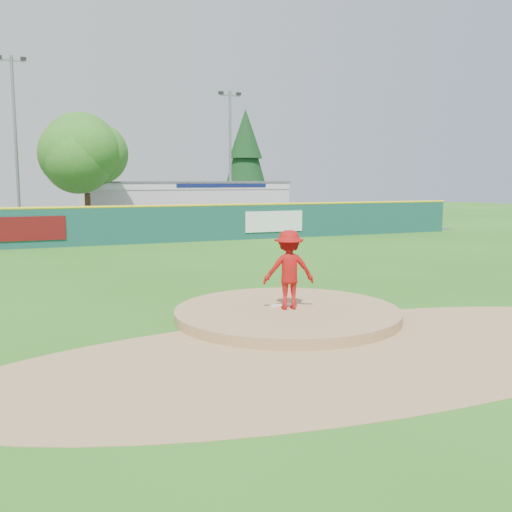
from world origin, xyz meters
name	(u,v)px	position (x,y,z in m)	size (l,w,h in m)	color
ground	(287,318)	(0.00, 0.00, 0.00)	(120.00, 120.00, 0.00)	#286B19
pitchers_mound	(287,318)	(0.00, 0.00, 0.00)	(5.50, 5.50, 0.50)	#9E774C
pitching_rubber	(282,305)	(0.00, 0.30, 0.27)	(0.60, 0.15, 0.04)	white
infield_dirt_arc	(353,352)	(0.00, -3.00, 0.01)	(15.40, 15.40, 0.01)	#9E774C
parking_lot	(116,230)	(0.00, 27.00, 0.01)	(44.00, 16.00, 0.02)	#38383A
pitcher	(289,270)	(0.03, -0.02, 1.21)	(1.24, 0.71, 1.92)	#A10E0D
van	(118,224)	(-0.29, 24.22, 0.66)	(2.11, 4.58, 1.27)	white
pool_building_grp	(182,202)	(6.00, 31.99, 1.66)	(15.20, 8.20, 3.31)	silver
fence_banners	(161,225)	(1.03, 17.92, 1.00)	(16.96, 0.04, 1.20)	#600D0E
outfield_fence	(142,224)	(0.00, 18.00, 1.09)	(40.00, 0.14, 2.07)	#154540
deciduous_tree	(86,161)	(-2.00, 25.00, 4.55)	(5.60, 5.60, 7.36)	#382314
conifer_tree	(246,156)	(13.00, 36.00, 5.54)	(4.40, 4.40, 9.50)	#382314
light_pole_left	(15,137)	(-6.00, 27.00, 6.05)	(1.75, 0.25, 11.00)	gray
light_pole_right	(230,152)	(9.00, 29.00, 5.54)	(1.75, 0.25, 10.00)	gray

